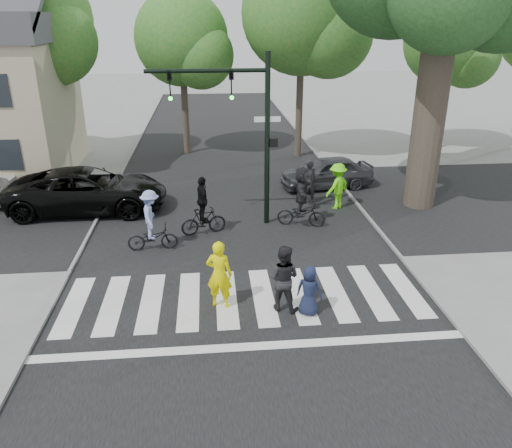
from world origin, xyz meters
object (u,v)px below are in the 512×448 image
Objects in this scene: traffic_signal at (242,117)px; car_suv at (88,190)px; cyclist_left at (152,225)px; car_grey at (326,172)px; cyclist_mid at (203,211)px; pedestrian_adult at (283,278)px; cyclist_right at (302,200)px; pedestrian_child at (309,291)px; pedestrian_woman at (219,274)px.

car_suv is (-5.88, 1.94, -3.07)m from traffic_signal.
cyclist_left is at bearing -148.19° from traffic_signal.
car_grey is at bearing 39.30° from cyclist_left.
car_grey is (5.39, 4.62, -0.15)m from cyclist_mid.
cyclist_left is 4.76m from car_suv.
cyclist_left is at bearing -23.67° from pedestrian_adult.
cyclist_right is (5.14, 1.53, 0.10)m from cyclist_left.
car_suv is (-6.45, 7.79, -0.07)m from pedestrian_adult.
pedestrian_child is 0.33× the size of car_grey.
cyclist_mid is at bearing -151.71° from traffic_signal.
traffic_signal is 6.60m from pedestrian_adult.
pedestrian_woman is at bearing -60.54° from cyclist_left.
cyclist_left is at bearing -163.43° from cyclist_right.
cyclist_left is 9.09m from car_grey.
pedestrian_woman is 0.90× the size of cyclist_mid.
car_suv is 10.00m from car_grey.
pedestrian_child is 10.36m from car_grey.
cyclist_right is (2.05, -0.38, -2.93)m from traffic_signal.
traffic_signal is 4.48× the size of pedestrian_child.
pedestrian_adult is 10.26m from car_grey.
pedestrian_woman is 2.32m from pedestrian_child.
cyclist_right reaches higher than pedestrian_adult.
pedestrian_adult is (-0.62, 0.30, 0.22)m from pedestrian_child.
car_grey is (2.75, 9.99, 0.02)m from pedestrian_child.
cyclist_right reaches higher than pedestrian_child.
pedestrian_adult is 0.82× the size of cyclist_right.
cyclist_left is at bearing -20.76° from pedestrian_child.
car_suv reaches higher than car_grey.
pedestrian_woman is at bearing -36.07° from car_grey.
pedestrian_adult is 0.44× the size of car_grey.
pedestrian_child is at bearing 177.28° from pedestrian_adult.
cyclist_left is at bearing -145.29° from cyclist_mid.
traffic_signal reaches higher than cyclist_left.
cyclist_mid reaches higher than pedestrian_child.
pedestrian_child is 0.65× the size of cyclist_mid.
traffic_signal is at bearing 31.81° from cyclist_left.
pedestrian_adult is at bearing -84.37° from traffic_signal.
pedestrian_adult is at bearing -2.17° from pedestrian_child.
cyclist_mid is (-2.02, 5.07, -0.05)m from pedestrian_adult.
pedestrian_adult is 0.87× the size of cyclist_mid.
pedestrian_child is 5.99m from cyclist_mid.
car_suv reaches higher than pedestrian_child.
traffic_signal is at bearing 169.38° from cyclist_right.
traffic_signal is at bearing -60.98° from pedestrian_adult.
pedestrian_child is at bearing -98.43° from cyclist_right.
traffic_signal is 3.36× the size of pedestrian_adult.
cyclist_mid is 5.20m from car_suv.
cyclist_mid is 3.52m from cyclist_right.
pedestrian_woman is at bearing -146.92° from car_suv.
pedestrian_adult is 10.11m from car_suv.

